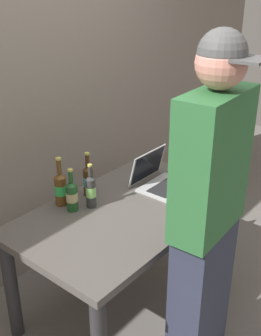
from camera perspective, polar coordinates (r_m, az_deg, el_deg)
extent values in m
plane|color=slate|center=(2.93, -0.46, -17.92)|extent=(8.00, 8.00, 0.00)
cube|color=#56514C|center=(2.50, -0.51, -5.93)|extent=(1.38, 0.82, 0.04)
cylinder|color=#2D2D30|center=(2.99, 12.70, -9.20)|extent=(0.08, 0.08, 0.69)
cylinder|color=#2D2D30|center=(2.60, -16.11, -15.67)|extent=(0.08, 0.08, 0.69)
cylinder|color=#2D2D30|center=(3.30, 1.85, -5.05)|extent=(0.08, 0.08, 0.69)
cube|color=#B7BABC|center=(2.72, 4.86, -2.59)|extent=(0.34, 0.25, 0.01)
cube|color=#232326|center=(2.71, 5.21, -2.56)|extent=(0.28, 0.15, 0.00)
cube|color=#B7BABC|center=(2.75, 2.36, 0.40)|extent=(0.34, 0.06, 0.22)
cube|color=black|center=(2.75, 2.43, 0.38)|extent=(0.31, 0.05, 0.20)
cylinder|color=#333333|center=(2.47, -5.47, -3.43)|extent=(0.06, 0.06, 0.18)
cone|color=#333333|center=(2.42, -5.57, -1.31)|extent=(0.06, 0.06, 0.02)
cylinder|color=#333333|center=(2.41, -5.61, -0.43)|extent=(0.02, 0.02, 0.06)
cylinder|color=#BFB74C|center=(2.39, -5.64, 0.36)|extent=(0.03, 0.03, 0.01)
cylinder|color=#8DDA6D|center=(2.47, -5.48, -3.24)|extent=(0.06, 0.06, 0.06)
cylinder|color=brown|center=(2.52, -9.59, -3.13)|extent=(0.07, 0.07, 0.18)
cone|color=brown|center=(2.47, -9.76, -1.01)|extent=(0.07, 0.07, 0.03)
cylinder|color=brown|center=(2.45, -9.85, 0.19)|extent=(0.03, 0.03, 0.09)
cylinder|color=#BFB74C|center=(2.43, -9.94, 1.27)|extent=(0.03, 0.03, 0.01)
cylinder|color=green|center=(2.51, -9.61, -2.95)|extent=(0.07, 0.07, 0.06)
cylinder|color=#1E5123|center=(2.45, -8.07, -4.09)|extent=(0.07, 0.07, 0.16)
cone|color=#1E5123|center=(2.41, -8.21, -2.15)|extent=(0.07, 0.07, 0.02)
cylinder|color=#1E5123|center=(2.39, -8.27, -1.17)|extent=(0.03, 0.03, 0.07)
cylinder|color=#BFB74C|center=(2.37, -8.33, -0.30)|extent=(0.03, 0.03, 0.01)
cylinder|color=tan|center=(2.45, -8.09, -3.92)|extent=(0.07, 0.07, 0.06)
cylinder|color=#472B14|center=(2.60, -5.84, -1.98)|extent=(0.06, 0.06, 0.18)
cone|color=#472B14|center=(2.56, -5.93, 0.00)|extent=(0.06, 0.06, 0.02)
cylinder|color=#472B14|center=(2.54, -5.98, 1.03)|extent=(0.03, 0.03, 0.08)
cylinder|color=#BFB74C|center=(2.52, -6.03, 1.98)|extent=(0.03, 0.03, 0.01)
cylinder|color=teal|center=(2.60, -5.85, -1.81)|extent=(0.07, 0.07, 0.06)
cube|color=#2D3347|center=(2.30, 9.52, -17.56)|extent=(0.39, 0.20, 0.90)
cube|color=#2D6B38|center=(1.87, 11.19, 0.46)|extent=(0.46, 0.21, 0.67)
sphere|color=tan|center=(1.74, 12.43, 13.95)|extent=(0.21, 0.21, 0.21)
sphere|color=#4C4C4C|center=(1.73, 12.54, 15.16)|extent=(0.20, 0.20, 0.20)
cube|color=#4C4C4C|center=(1.69, 16.41, 14.15)|extent=(0.18, 0.13, 0.01)
cube|color=gray|center=(2.84, -13.72, 10.15)|extent=(6.00, 0.10, 2.60)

